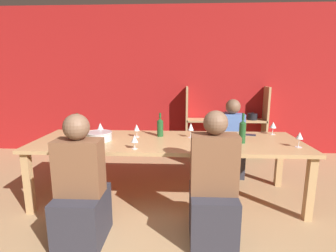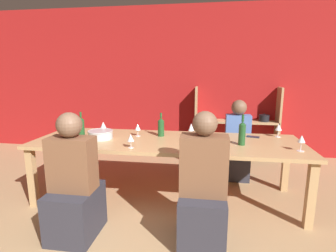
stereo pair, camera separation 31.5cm
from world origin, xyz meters
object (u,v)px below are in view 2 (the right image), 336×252
wine_bottle_dark (81,126)px  cell_phone (253,137)px  dining_table (167,145)px  wine_bottle_green (242,133)px  shelf_unit (238,133)px  wine_glass_red_b (302,140)px  mixing_bowl (101,134)px  wine_glass_red_a (191,128)px  wine_bottle_amber (161,127)px  person_far_a (237,149)px  wine_glass_white_b (103,125)px  person_near_b (74,192)px  wine_glass_empty_b (138,127)px  wine_glass_white_a (279,128)px  person_near_a (203,196)px  wine_glass_empty_a (131,138)px

wine_bottle_dark → cell_phone: bearing=7.6°
dining_table → wine_bottle_green: bearing=-5.5°
shelf_unit → wine_glass_red_b: shelf_unit is taller
mixing_bowl → wine_glass_red_a: bearing=10.1°
mixing_bowl → wine_bottle_amber: bearing=19.1°
shelf_unit → cell_phone: shelf_unit is taller
shelf_unit → person_far_a: 1.00m
wine_glass_white_b → person_near_b: 1.13m
wine_bottle_dark → person_near_b: 1.05m
wine_bottle_dark → wine_glass_red_a: (1.35, 0.12, 0.00)m
wine_glass_empty_b → wine_bottle_dark: bearing=-170.0°
wine_glass_red_a → cell_phone: (0.76, 0.16, -0.12)m
wine_bottle_green → person_far_a: size_ratio=0.30×
shelf_unit → wine_glass_white_a: shelf_unit is taller
wine_glass_white_b → dining_table: bearing=-11.7°
wine_bottle_dark → wine_glass_white_b: 0.27m
person_near_a → person_far_a: (0.45, 1.58, -0.01)m
dining_table → wine_glass_red_b: bearing=-9.4°
wine_bottle_green → wine_bottle_amber: (-0.95, 0.27, -0.02)m
shelf_unit → wine_glass_empty_b: 2.20m
wine_glass_white_a → person_near_b: size_ratio=0.14×
person_near_b → wine_bottle_dark: bearing=111.4°
wine_glass_white_a → person_near_a: bearing=-127.6°
wine_glass_empty_a → wine_glass_empty_b: size_ratio=0.95×
shelf_unit → wine_bottle_amber: size_ratio=4.98×
wine_glass_red_b → person_near_b: (-2.14, -0.64, -0.42)m
mixing_bowl → person_near_b: 0.90m
wine_glass_red_a → person_far_a: bearing=46.0°
wine_glass_white_a → cell_phone: (-0.30, -0.06, -0.11)m
dining_table → wine_glass_white_b: size_ratio=19.14×
mixing_bowl → cell_phone: bearing=10.9°
wine_bottle_amber → wine_bottle_dark: bearing=-170.1°
wine_bottle_dark → wine_glass_red_a: bearing=5.1°
dining_table → wine_glass_white_a: wine_glass_white_a is taller
wine_glass_white_b → wine_glass_empty_b: wine_glass_white_b is taller
dining_table → wine_bottle_dark: (-1.08, 0.02, 0.19)m
wine_bottle_green → wine_glass_red_a: wine_bottle_green is taller
shelf_unit → wine_glass_red_b: 2.09m
wine_glass_white_a → wine_glass_red_b: (0.07, -0.59, 0.00)m
wine_bottle_dark → person_near_b: (0.35, -0.89, -0.42)m
wine_glass_white_a → wine_glass_red_b: wine_glass_red_b is taller
wine_glass_red_b → person_far_a: 1.22m
wine_glass_red_a → wine_glass_white_a: bearing=11.6°
shelf_unit → wine_bottle_green: shelf_unit is taller
wine_glass_red_a → wine_glass_white_b: size_ratio=1.11×
mixing_bowl → person_far_a: 1.93m
wine_glass_empty_a → wine_glass_white_a: bearing=23.9°
wine_bottle_amber → wine_glass_red_b: wine_bottle_amber is taller
wine_glass_empty_b → mixing_bowl: bearing=-154.9°
wine_bottle_amber → person_near_a: bearing=-60.8°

